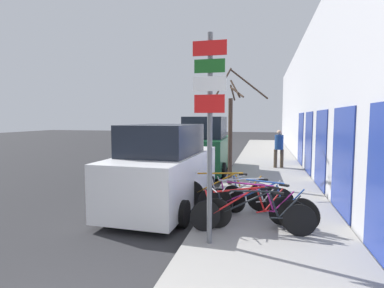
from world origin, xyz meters
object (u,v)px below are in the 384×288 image
street_tree (232,129)px  bicycle_2 (254,206)px  pedestrian_near (279,146)px  bicycle_5 (225,193)px  bicycle_3 (265,204)px  bicycle_4 (246,200)px  bicycle_0 (257,214)px  signpost (210,124)px  parked_car_0 (165,169)px  bicycle_1 (245,210)px  parked_car_1 (206,148)px

street_tree → bicycle_2: bearing=-76.4°
pedestrian_near → street_tree: bearing=-130.4°
bicycle_5 → street_tree: 3.23m
bicycle_3 → bicycle_4: bearing=90.1°
bicycle_0 → bicycle_4: bicycle_4 is taller
bicycle_3 → bicycle_4: size_ratio=0.95×
signpost → bicycle_4: bearing=71.8°
signpost → bicycle_5: bearing=89.3°
parked_car_0 → pedestrian_near: parked_car_0 is taller
bicycle_1 → bicycle_5: bicycle_5 is taller
bicycle_5 → parked_car_1: parked_car_1 is taller
bicycle_4 → pedestrian_near: bearing=-22.2°
bicycle_2 → bicycle_3: (0.24, 0.18, 0.01)m
bicycle_4 → parked_car_1: size_ratio=0.50×
bicycle_0 → bicycle_1: (-0.24, 0.17, 0.00)m
bicycle_4 → bicycle_3: bearing=-133.3°
bicycle_5 → pedestrian_near: 7.12m
bicycle_0 → pedestrian_near: size_ratio=1.30×
bicycle_2 → bicycle_3: 0.30m
bicycle_1 → signpost: bearing=121.8°
parked_car_1 → bicycle_4: bearing=-71.9°
bicycle_3 → pedestrian_near: 7.61m
signpost → street_tree: size_ratio=0.95×
bicycle_2 → bicycle_5: bicycle_5 is taller
bicycle_1 → street_tree: size_ratio=0.53×
bicycle_2 → bicycle_4: 0.48m
bicycle_5 → parked_car_1: bearing=14.0°
bicycle_1 → bicycle_4: (-0.03, 0.79, 0.01)m
signpost → street_tree: 4.97m
pedestrian_near → bicycle_2: bearing=-113.3°
bicycle_3 → pedestrian_near: (0.63, 7.56, 0.61)m
signpost → parked_car_0: bearing=124.0°
parked_car_1 → street_tree: size_ratio=1.11×
bicycle_3 → bicycle_4: (-0.44, 0.25, -0.01)m
bicycle_1 → parked_car_0: (-2.26, 1.57, 0.51)m
bicycle_3 → pedestrian_near: size_ratio=1.20×
bicycle_1 → parked_car_1: (-2.12, 6.81, 0.60)m
bicycle_3 → parked_car_0: (-2.68, 1.02, 0.49)m
bicycle_2 → parked_car_0: 2.77m
bicycle_0 → parked_car_0: bearing=57.6°
bicycle_5 → parked_car_1: size_ratio=0.56×
parked_car_1 → pedestrian_near: 3.42m
bicycle_2 → bicycle_0: bearing=-150.4°
signpost → parked_car_0: signpost is taller
bicycle_0 → bicycle_1: bicycle_0 is taller
bicycle_1 → bicycle_5: size_ratio=0.86×
bicycle_3 → parked_car_1: size_ratio=0.48×
bicycle_4 → pedestrian_near: pedestrian_near is taller
signpost → bicycle_2: size_ratio=1.73×
pedestrian_near → bicycle_1: bearing=-114.3°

